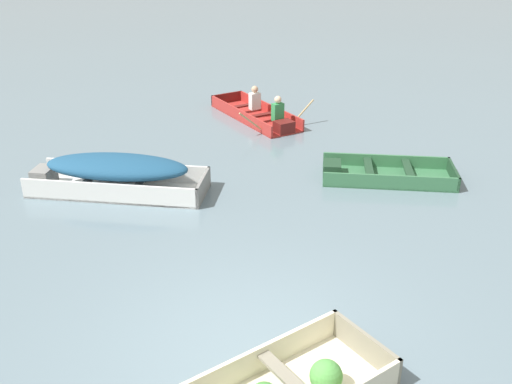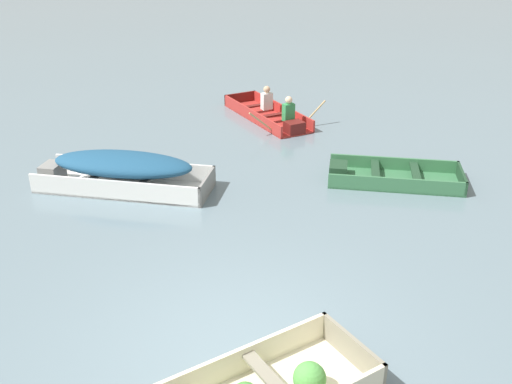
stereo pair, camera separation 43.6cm
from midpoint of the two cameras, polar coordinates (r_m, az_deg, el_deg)
The scene contains 4 objects.
ground_plane at distance 7.35m, azimuth -0.04°, elevation -15.43°, with size 80.00×80.00×0.00m, color slate.
skiff_white_near_moored at distance 11.40m, azimuth -12.26°, elevation 2.32°, with size 3.55×1.55×0.74m.
skiff_green_mid_moored at distance 11.96m, azimuth 14.12°, elevation 1.52°, with size 2.76×1.40×0.31m.
rowboat_red_with_crew at distance 15.22m, azimuth 2.28°, elevation 7.78°, with size 2.79×3.22×0.89m.
Camera 2 is at (0.51, -5.53, 4.82)m, focal length 40.00 mm.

